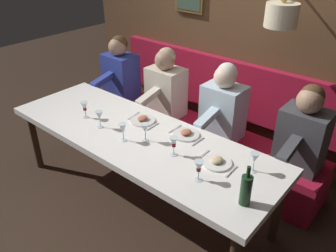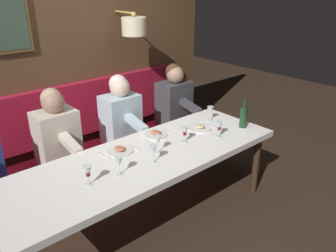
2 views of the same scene
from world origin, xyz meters
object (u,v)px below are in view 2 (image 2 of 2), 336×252
wine_glass_1 (219,126)px  wine_bottle (243,117)px  dining_table (145,161)px  wine_glass_2 (158,141)px  diner_middle (56,130)px  wine_glass_4 (153,150)px  wine_glass_0 (185,131)px  diner_near (121,112)px  wine_glass_5 (88,172)px  wine_glass_3 (119,162)px  diner_nearest (174,97)px  wine_glass_6 (210,111)px

wine_glass_1 → wine_bottle: wine_bottle is taller
dining_table → wine_glass_2: (-0.03, -0.13, 0.18)m
diner_middle → wine_glass_1: bearing=-131.0°
diner_middle → wine_glass_4: size_ratio=4.82×
wine_glass_0 → wine_glass_4: (-0.11, 0.47, 0.00)m
diner_near → diner_middle: size_ratio=1.00×
dining_table → wine_glass_2: wine_glass_2 is taller
dining_table → wine_glass_2: bearing=-102.6°
wine_glass_2 → dining_table: bearing=77.4°
diner_near → wine_glass_5: bearing=135.8°
diner_middle → wine_glass_4: diner_middle is taller
dining_table → wine_glass_3: (-0.13, 0.35, 0.18)m
diner_middle → wine_glass_3: bearing=-176.2°
diner_nearest → wine_glass_5: diner_nearest is taller
diner_middle → wine_glass_0: size_ratio=4.82×
wine_glass_2 → wine_glass_6: (0.21, -0.92, 0.00)m
diner_near → dining_table: bearing=159.0°
wine_glass_0 → wine_glass_6: (0.22, -0.60, 0.00)m
wine_glass_4 → wine_glass_5: 0.59m
diner_middle → wine_glass_2: size_ratio=4.82×
wine_bottle → wine_glass_0: bearing=79.2°
wine_glass_3 → wine_glass_4: same height
wine_glass_0 → wine_glass_4: same height
wine_glass_1 → wine_glass_4: same height
wine_glass_2 → wine_bottle: bearing=-98.1°
diner_near → wine_glass_3: diner_near is taller
wine_glass_0 → wine_glass_5: same height
dining_table → diner_nearest: size_ratio=3.38×
wine_glass_0 → wine_glass_4: bearing=103.1°
diner_near → wine_bottle: (-1.06, -0.83, 0.04)m
wine_glass_5 → diner_middle: bearing=-11.0°
wine_glass_2 → wine_glass_6: bearing=-77.3°
wine_glass_5 → wine_glass_6: 1.68m
wine_glass_0 → wine_glass_5: bearing=93.0°
wine_glass_6 → wine_bottle: size_ratio=0.55×
wine_glass_5 → wine_glass_6: (0.27, -1.66, 0.00)m
wine_glass_3 → wine_glass_6: size_ratio=1.00×
diner_near → wine_glass_1: bearing=-156.8°
wine_glass_0 → wine_glass_6: 0.63m
wine_glass_5 → dining_table: bearing=-81.2°
diner_nearest → wine_glass_4: (-1.03, 1.17, 0.04)m
diner_middle → wine_glass_2: diner_middle is taller
wine_glass_2 → wine_glass_1: bearing=-102.2°
wine_glass_1 → wine_bottle: 0.38m
diner_middle → wine_glass_5: (-0.98, 0.19, 0.04)m
diner_near → wine_glass_2: diner_near is taller
diner_middle → wine_glass_5: bearing=169.0°
wine_glass_2 → wine_glass_5: 0.74m
wine_glass_2 → wine_glass_3: bearing=101.6°
wine_glass_5 → wine_glass_3: bearing=-97.2°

